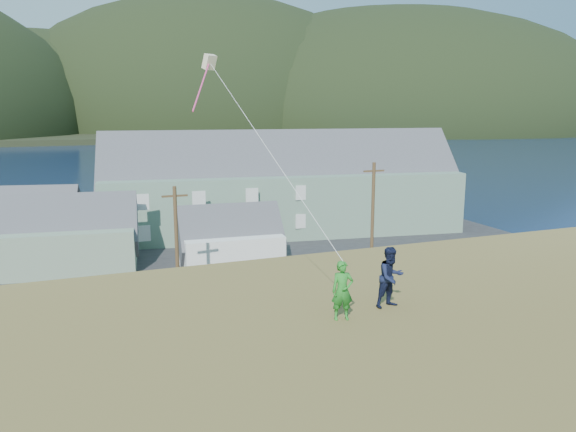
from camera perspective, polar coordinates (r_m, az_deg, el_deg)
The scene contains 15 objects.
ground at distance 35.90m, azimuth -9.71°, elevation -10.49°, with size 900.00×900.00×0.00m, color #0A1638.
grass_strip at distance 34.06m, azimuth -9.03°, elevation -11.59°, with size 110.00×8.00×0.10m, color #4C3D19.
waterfront_lot at distance 51.88m, azimuth -13.46°, elevation -3.77°, with size 72.00×36.00×0.12m, color #28282B.
wharf at distance 73.92m, azimuth -20.52°, elevation 0.54°, with size 26.00×14.00×0.90m, color gray.
far_shore at distance 363.08m, azimuth -20.27°, elevation 8.53°, with size 900.00×320.00×2.00m, color black.
far_hills at distance 315.19m, azimuth -13.56°, elevation 8.79°, with size 760.00×265.00×143.00m.
lodge at distance 58.81m, azimuth -0.56°, elevation 3.14°, with size 37.83×15.61×12.91m.
shed_palegreen_near at distance 48.54m, azimuth -21.04°, elevation -1.91°, with size 10.93×7.66×7.44m.
shed_white at distance 45.08m, azimuth -5.87°, elevation -2.55°, with size 8.55×6.03×6.53m.
shed_palegreen_far at distance 58.88m, azimuth -25.35°, elevation -0.22°, with size 11.22×7.84×6.87m.
utility_poles at distance 35.80m, azimuth -11.85°, elevation -3.13°, with size 29.99×0.24×9.13m.
parked_cars at distance 55.43m, azimuth -25.09°, elevation -2.74°, with size 14.48×13.17×1.54m.
kite_flyer_green at distance 15.90m, azimuth 5.55°, elevation -7.55°, with size 0.62×0.40×1.69m, color #217923.
kite_flyer_navy at distance 17.05m, azimuth 10.40°, elevation -6.13°, with size 0.89×0.70×1.84m, color #121832.
kite_rig at distance 21.72m, azimuth -7.94°, elevation 14.67°, with size 1.51×4.29×10.05m.
Camera 1 is at (-6.24, -32.82, 13.12)m, focal length 35.00 mm.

